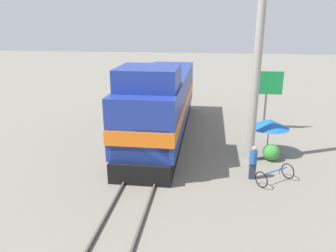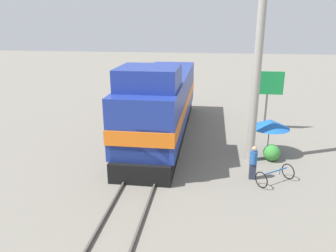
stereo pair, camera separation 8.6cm
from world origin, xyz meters
TOP-DOWN VIEW (x-y plane):
  - ground_plane at (0.00, 0.00)m, footprint 120.00×120.00m
  - rail_near at (-0.72, 0.00)m, footprint 0.08×29.13m
  - rail_far at (0.72, 0.00)m, footprint 0.08×29.13m
  - locomotive at (0.00, 3.44)m, footprint 3.19×14.03m
  - utility_pole at (5.27, 0.45)m, footprint 1.80×0.40m
  - vendor_umbrella at (6.31, 1.45)m, footprint 2.14×2.14m
  - billboard_sign at (6.75, 5.82)m, footprint 1.98×0.12m
  - shrub_cluster at (6.41, 0.61)m, footprint 0.89×0.89m
  - person_bystander at (5.16, -1.72)m, footprint 0.34×0.34m
  - bicycle at (6.15, -2.00)m, footprint 1.86×1.68m

SIDE VIEW (x-z plane):
  - ground_plane at x=0.00m, z-range 0.00..0.00m
  - rail_near at x=-0.72m, z-range 0.00..0.15m
  - rail_far at x=0.72m, z-range 0.00..0.15m
  - bicycle at x=6.15m, z-range 0.01..0.76m
  - shrub_cluster at x=6.41m, z-range 0.00..0.89m
  - person_bystander at x=5.16m, z-range 0.07..1.72m
  - vendor_umbrella at x=6.31m, z-range 0.78..2.81m
  - locomotive at x=0.00m, z-range -0.39..4.61m
  - billboard_sign at x=6.75m, z-range 0.98..4.99m
  - utility_pole at x=5.27m, z-range 0.06..11.82m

